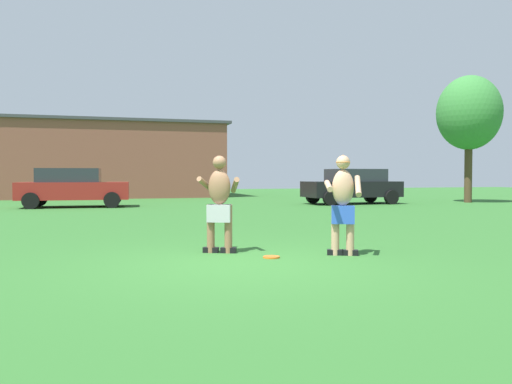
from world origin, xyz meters
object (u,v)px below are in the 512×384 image
Objects in this scene: player_in_gray at (220,202)px; car_red_near_post at (73,187)px; frisbee at (271,257)px; tree_right_field at (469,113)px; player_with_cap at (343,201)px; car_black_mid_lot at (353,186)px.

car_red_near_post is (-3.01, 13.86, -0.03)m from player_in_gray.
tree_right_field is (14.22, 13.14, 4.23)m from frisbee.
player_with_cap is 6.14× the size of frisbee.
tree_right_field is at bearing -4.41° from car_black_mid_lot.
tree_right_field reaches higher than frisbee.
player_in_gray reaches higher than frisbee.
frisbee is at bearing -121.62° from car_black_mid_lot.
car_red_near_post is at bearing 104.08° from frisbee.
player_in_gray is 0.37× the size of car_red_near_post.
tree_right_field reaches higher than car_black_mid_lot.
car_red_near_post is 12.08m from car_black_mid_lot.
player_in_gray is at bearing 155.51° from player_with_cap.
tree_right_field is at bearing -4.76° from car_red_near_post.
frisbee is at bearing -137.28° from tree_right_field.
frisbee is 19.82m from tree_right_field.
car_black_mid_lot is at bearing 58.38° from frisbee.
tree_right_field is (5.86, -0.45, 3.41)m from car_black_mid_lot.
player_in_gray is 0.37× the size of car_black_mid_lot.
car_red_near_post is (-4.86, 14.71, -0.06)m from player_with_cap.
player_with_cap is 1.00× the size of player_in_gray.
car_red_near_post is at bearing 102.24° from player_in_gray.
car_black_mid_lot is (8.36, 13.59, 0.81)m from frisbee.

